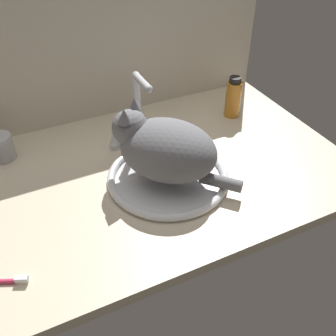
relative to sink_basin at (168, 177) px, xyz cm
name	(u,v)px	position (x,y,z in cm)	size (l,w,h in cm)	color
countertop	(145,177)	(-4.34, 5.47, -2.41)	(113.72, 68.69, 3.00)	beige
backsplash_wall	(98,59)	(-4.34, 41.02, 18.17)	(113.72, 2.40, 44.17)	beige
sink_basin	(168,177)	(0.00, 0.00, 0.00)	(32.67, 32.67, 2.10)	white
faucet	(139,117)	(0.00, 19.30, 8.11)	(19.00, 11.85, 22.84)	silver
cat	(162,147)	(-1.10, 1.19, 9.33)	(31.14, 31.49, 19.03)	slate
amber_bottle	(233,98)	(33.80, 21.05, 5.62)	(5.03, 5.03, 13.79)	#C67A23
metal_jar	(1,147)	(-38.53, 29.39, 2.80)	(7.12, 7.12, 7.39)	#B2B5BA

